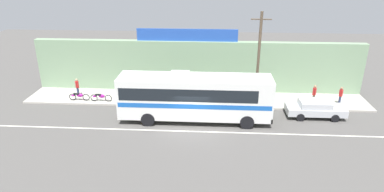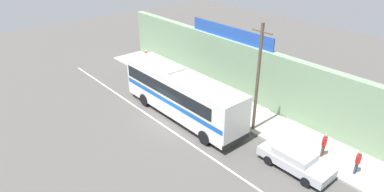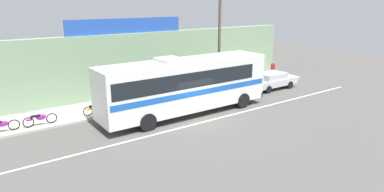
{
  "view_description": "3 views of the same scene",
  "coord_description": "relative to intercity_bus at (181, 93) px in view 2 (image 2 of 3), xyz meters",
  "views": [
    {
      "loc": [
        1.4,
        -22.64,
        11.79
      ],
      "look_at": [
        -0.07,
        1.11,
        2.02
      ],
      "focal_mm": 31.64,
      "sensor_mm": 36.0,
      "label": 1
    },
    {
      "loc": [
        17.94,
        -13.13,
        13.3
      ],
      "look_at": [
        0.91,
        1.5,
        1.97
      ],
      "focal_mm": 31.2,
      "sensor_mm": 36.0,
      "label": 2
    },
    {
      "loc": [
        -11.47,
        -15.91,
        7.12
      ],
      "look_at": [
        0.35,
        0.74,
        1.26
      ],
      "focal_mm": 31.02,
      "sensor_mm": 36.0,
      "label": 3
    }
  ],
  "objects": [
    {
      "name": "ground_plane",
      "position": [
        -0.06,
        -1.12,
        -2.07
      ],
      "size": [
        70.0,
        70.0,
        0.0
      ],
      "primitive_type": "plane",
      "color": "#4F4C49"
    },
    {
      "name": "sidewalk_slab",
      "position": [
        -0.06,
        4.08,
        -2.0
      ],
      "size": [
        30.0,
        3.6,
        0.14
      ],
      "primitive_type": "cube",
      "color": "#A8A399",
      "rests_on": "ground_plane"
    },
    {
      "name": "storefront_facade",
      "position": [
        -0.06,
        6.23,
        0.33
      ],
      "size": [
        30.0,
        0.7,
        4.8
      ],
      "primitive_type": "cube",
      "color": "gray",
      "rests_on": "ground_plane"
    },
    {
      "name": "storefront_billboard",
      "position": [
        -0.97,
        6.23,
        3.28
      ],
      "size": [
        9.09,
        0.12,
        1.1
      ],
      "primitive_type": "cube",
      "color": "#234CAD",
      "rests_on": "storefront_facade"
    },
    {
      "name": "road_center_stripe",
      "position": [
        -0.06,
        -1.92,
        -2.06
      ],
      "size": [
        30.0,
        0.14,
        0.01
      ],
      "primitive_type": "cube",
      "color": "silver",
      "rests_on": "ground_plane"
    },
    {
      "name": "intercity_bus",
      "position": [
        0.0,
        0.0,
        0.0
      ],
      "size": [
        11.56,
        2.68,
        3.78
      ],
      "color": "silver",
      "rests_on": "ground_plane"
    },
    {
      "name": "parked_car",
      "position": [
        9.56,
        1.16,
        -1.33
      ],
      "size": [
        4.54,
        1.86,
        1.37
      ],
      "color": "#B7BABF",
      "rests_on": "ground_plane"
    },
    {
      "name": "utility_pole",
      "position": [
        5.03,
        2.69,
        2.14
      ],
      "size": [
        1.6,
        0.22,
        7.86
      ],
      "color": "brown",
      "rests_on": "sidewalk_slab"
    },
    {
      "name": "motorcycle_blue",
      "position": [
        -8.28,
        2.86,
        -1.5
      ],
      "size": [
        1.89,
        0.56,
        0.94
      ],
      "color": "black",
      "rests_on": "sidewalk_slab"
    },
    {
      "name": "motorcycle_orange",
      "position": [
        -3.42,
        3.05,
        -1.5
      ],
      "size": [
        1.96,
        0.56,
        0.94
      ],
      "color": "black",
      "rests_on": "sidewalk_slab"
    },
    {
      "name": "motorcycle_purple",
      "position": [
        -4.88,
        2.85,
        -1.5
      ],
      "size": [
        1.83,
        0.56,
        0.94
      ],
      "color": "black",
      "rests_on": "sidewalk_slab"
    },
    {
      "name": "motorcycle_black",
      "position": [
        -10.25,
        2.93,
        -1.5
      ],
      "size": [
        1.82,
        0.56,
        0.94
      ],
      "color": "black",
      "rests_on": "sidewalk_slab"
    },
    {
      "name": "pedestrian_far_right",
      "position": [
        10.07,
        3.51,
        -0.96
      ],
      "size": [
        0.3,
        0.48,
        1.66
      ],
      "color": "brown",
      "rests_on": "sidewalk_slab"
    },
    {
      "name": "pedestrian_by_curb",
      "position": [
        -10.73,
        3.98,
        -0.97
      ],
      "size": [
        0.3,
        0.48,
        1.64
      ],
      "color": "navy",
      "rests_on": "sidewalk_slab"
    },
    {
      "name": "pedestrian_near_shop",
      "position": [
        12.27,
        3.47,
        -1.02
      ],
      "size": [
        0.3,
        0.48,
        1.57
      ],
      "color": "navy",
      "rests_on": "sidewalk_slab"
    }
  ]
}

